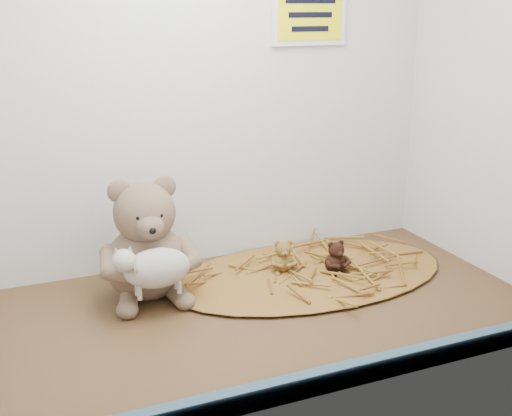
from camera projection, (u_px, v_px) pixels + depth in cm
name	position (u px, v px, depth cm)	size (l,w,h in cm)	color
alcove_shell	(213.00, 74.00, 117.78)	(120.40, 60.20, 90.40)	#3B2514
front_rail	(300.00, 386.00, 97.65)	(119.28, 2.20, 3.60)	#39596D
straw_bed	(309.00, 273.00, 141.63)	(64.14, 37.24, 1.24)	brown
main_teddy	(145.00, 238.00, 128.52)	(20.15, 21.27, 24.99)	#826650
toy_lamb	(157.00, 268.00, 121.55)	(16.67, 10.17, 10.77)	beige
mini_teddy_tan	(283.00, 255.00, 140.48)	(5.85, 6.17, 7.25)	brown
mini_teddy_brown	(336.00, 255.00, 140.20)	(5.82, 6.15, 7.22)	black
wall_sign	(309.00, 15.00, 143.72)	(16.00, 1.20, 11.00)	yellow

